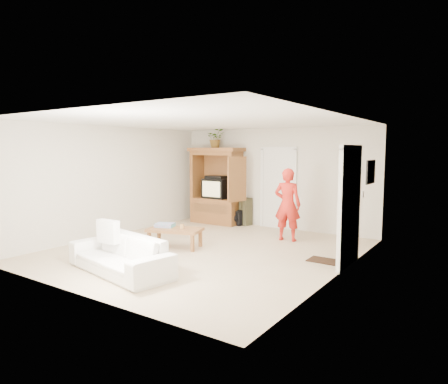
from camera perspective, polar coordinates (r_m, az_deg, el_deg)
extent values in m
plane|color=tan|center=(8.22, -2.69, -8.34)|extent=(6.00, 6.00, 0.00)
plane|color=white|center=(7.98, -2.78, 10.05)|extent=(6.00, 6.00, 0.00)
plane|color=silver|center=(10.54, 7.11, 1.96)|extent=(5.50, 0.00, 5.50)
plane|color=silver|center=(5.90, -20.53, -1.55)|extent=(5.50, 0.00, 5.50)
plane|color=silver|center=(9.89, -15.59, 1.52)|extent=(0.00, 6.00, 6.00)
plane|color=silver|center=(6.72, 16.36, -0.52)|extent=(0.00, 6.00, 6.00)
cube|color=#9B5C30|center=(11.17, -1.11, -2.67)|extent=(1.40, 0.60, 0.70)
cube|color=#9B5C30|center=(11.46, -3.78, 2.31)|extent=(0.10, 0.60, 1.20)
cube|color=#9B5C30|center=(10.71, 1.72, 2.06)|extent=(0.10, 0.60, 1.20)
cube|color=#9B5C30|center=(11.29, -0.33, 2.27)|extent=(1.40, 0.06, 1.20)
cube|color=#9B5C30|center=(11.05, -1.13, 5.56)|extent=(1.40, 0.60, 0.10)
cube|color=#9B5C30|center=(11.05, -1.13, 6.08)|extent=(1.52, 0.68, 0.10)
cube|color=#9B5C30|center=(10.14, 1.87, 1.84)|extent=(0.16, 0.67, 1.15)
cube|color=black|center=(11.12, -1.03, 0.53)|extent=(0.70, 0.52, 0.55)
cube|color=tan|center=(10.90, -1.85, 0.42)|extent=(0.58, 0.02, 0.42)
cube|color=black|center=(11.07, -1.12, 2.14)|extent=(0.55, 0.35, 0.08)
cube|color=#9C6535|center=(10.93, -1.98, -2.34)|extent=(1.19, 0.03, 0.25)
cube|color=white|center=(10.47, 7.74, 0.38)|extent=(0.85, 0.05, 2.04)
cube|color=black|center=(7.33, 17.55, -2.24)|extent=(0.05, 0.90, 2.04)
cube|color=black|center=(8.53, 20.22, 2.71)|extent=(0.03, 0.60, 0.48)
cube|color=#382316|center=(7.67, 14.22, -9.50)|extent=(0.60, 0.40, 0.02)
imported|color=#4C7238|center=(11.04, -1.19, 7.68)|extent=(0.61, 0.61, 0.52)
imported|color=red|center=(9.06, 9.06, -1.78)|extent=(0.66, 0.49, 1.64)
imported|color=white|center=(6.94, -14.66, -8.62)|extent=(2.21, 1.19, 0.61)
cube|color=#9C6535|center=(8.42, -7.03, -5.38)|extent=(1.23, 0.90, 0.06)
cube|color=#9C6535|center=(8.47, -10.64, -6.79)|extent=(0.08, 0.08, 0.35)
cube|color=#9C6535|center=(8.87, -9.27, -6.19)|extent=(0.08, 0.08, 0.35)
cube|color=#9C6535|center=(8.08, -4.53, -7.33)|extent=(0.08, 0.08, 0.35)
cube|color=#9C6535|center=(8.50, -3.40, -6.65)|extent=(0.08, 0.08, 0.35)
cube|color=#C44190|center=(8.59, -8.45, -4.69)|extent=(0.45, 0.39, 0.08)
cylinder|color=tan|center=(8.35, -6.03, -4.91)|extent=(0.08, 0.08, 0.10)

